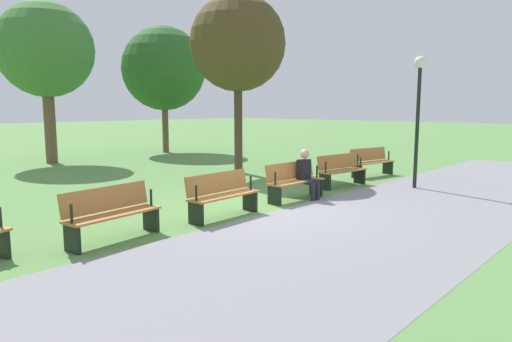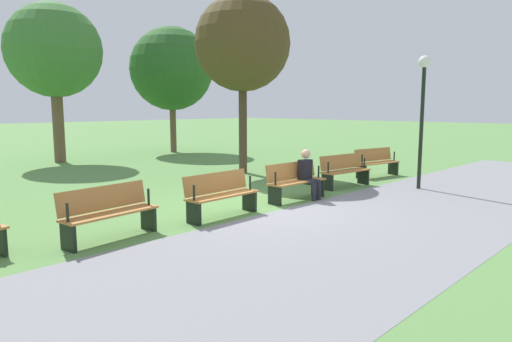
{
  "view_description": "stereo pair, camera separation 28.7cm",
  "coord_description": "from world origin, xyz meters",
  "px_view_note": "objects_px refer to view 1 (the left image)",
  "views": [
    {
      "loc": [
        7.43,
        6.51,
        2.2
      ],
      "look_at": [
        0.0,
        -0.25,
        0.8
      ],
      "focal_mm": 32.28,
      "sensor_mm": 36.0,
      "label": 1
    },
    {
      "loc": [
        7.24,
        6.72,
        2.2
      ],
      "look_at": [
        0.0,
        -0.25,
        0.8
      ],
      "focal_mm": 32.28,
      "sensor_mm": 36.0,
      "label": 2
    }
  ],
  "objects_px": {
    "bench_0": "(371,161)",
    "bench_1": "(341,170)",
    "lamp_post": "(419,96)",
    "bench_4": "(112,213)",
    "tree_2": "(238,44)",
    "bench_3": "(222,194)",
    "person_seated": "(307,173)",
    "tree_3": "(45,50)",
    "tree_1": "(164,69)",
    "bench_2": "(294,180)"
  },
  "relations": [
    {
      "from": "person_seated",
      "to": "lamp_post",
      "type": "xyz_separation_m",
      "value": [
        -3.23,
        1.3,
        1.87
      ]
    },
    {
      "from": "person_seated",
      "to": "lamp_post",
      "type": "relative_size",
      "value": 0.34
    },
    {
      "from": "tree_3",
      "to": "tree_1",
      "type": "bearing_deg",
      "value": -178.37
    },
    {
      "from": "bench_1",
      "to": "tree_3",
      "type": "relative_size",
      "value": 0.28
    },
    {
      "from": "bench_4",
      "to": "tree_3",
      "type": "height_order",
      "value": "tree_3"
    },
    {
      "from": "bench_0",
      "to": "bench_2",
      "type": "height_order",
      "value": "same"
    },
    {
      "from": "bench_1",
      "to": "tree_2",
      "type": "xyz_separation_m",
      "value": [
        0.0,
        -4.0,
        3.77
      ]
    },
    {
      "from": "bench_0",
      "to": "lamp_post",
      "type": "relative_size",
      "value": 0.49
    },
    {
      "from": "person_seated",
      "to": "tree_2",
      "type": "bearing_deg",
      "value": -113.45
    },
    {
      "from": "bench_2",
      "to": "bench_4",
      "type": "height_order",
      "value": "same"
    },
    {
      "from": "bench_0",
      "to": "bench_4",
      "type": "distance_m",
      "value": 9.43
    },
    {
      "from": "bench_4",
      "to": "lamp_post",
      "type": "xyz_separation_m",
      "value": [
        -8.24,
        1.62,
        2.03
      ]
    },
    {
      "from": "tree_3",
      "to": "bench_4",
      "type": "bearing_deg",
      "value": 70.37
    },
    {
      "from": "tree_1",
      "to": "tree_2",
      "type": "bearing_deg",
      "value": 70.74
    },
    {
      "from": "bench_0",
      "to": "tree_3",
      "type": "bearing_deg",
      "value": -53.92
    },
    {
      "from": "tree_2",
      "to": "tree_3",
      "type": "distance_m",
      "value": 7.98
    },
    {
      "from": "bench_1",
      "to": "bench_3",
      "type": "xyz_separation_m",
      "value": [
        4.72,
        0.17,
        0.0
      ]
    },
    {
      "from": "bench_1",
      "to": "bench_4",
      "type": "bearing_deg",
      "value": 6.13
    },
    {
      "from": "tree_3",
      "to": "bench_3",
      "type": "bearing_deg",
      "value": 81.61
    },
    {
      "from": "tree_2",
      "to": "tree_1",
      "type": "bearing_deg",
      "value": -109.26
    },
    {
      "from": "tree_2",
      "to": "tree_3",
      "type": "xyz_separation_m",
      "value": [
        3.02,
        -7.39,
        0.11
      ]
    },
    {
      "from": "bench_2",
      "to": "bench_3",
      "type": "bearing_deg",
      "value": 2.04
    },
    {
      "from": "bench_1",
      "to": "bench_3",
      "type": "height_order",
      "value": "same"
    },
    {
      "from": "bench_0",
      "to": "tree_2",
      "type": "distance_m",
      "value": 5.76
    },
    {
      "from": "bench_0",
      "to": "person_seated",
      "type": "relative_size",
      "value": 1.44
    },
    {
      "from": "bench_1",
      "to": "bench_4",
      "type": "height_order",
      "value": "same"
    },
    {
      "from": "bench_3",
      "to": "tree_3",
      "type": "distance_m",
      "value": 12.31
    },
    {
      "from": "bench_1",
      "to": "person_seated",
      "type": "relative_size",
      "value": 1.43
    },
    {
      "from": "person_seated",
      "to": "bench_3",
      "type": "bearing_deg",
      "value": -1.23
    },
    {
      "from": "bench_4",
      "to": "person_seated",
      "type": "distance_m",
      "value": 5.03
    },
    {
      "from": "bench_1",
      "to": "person_seated",
      "type": "distance_m",
      "value": 2.1
    },
    {
      "from": "bench_3",
      "to": "person_seated",
      "type": "xyz_separation_m",
      "value": [
        -2.66,
        0.15,
        0.17
      ]
    },
    {
      "from": "lamp_post",
      "to": "bench_4",
      "type": "bearing_deg",
      "value": -11.12
    },
    {
      "from": "bench_2",
      "to": "tree_1",
      "type": "height_order",
      "value": "tree_1"
    },
    {
      "from": "person_seated",
      "to": "bench_0",
      "type": "bearing_deg",
      "value": -169.5
    },
    {
      "from": "tree_1",
      "to": "tree_2",
      "type": "relative_size",
      "value": 1.03
    },
    {
      "from": "bench_0",
      "to": "tree_3",
      "type": "distance_m",
      "value": 12.89
    },
    {
      "from": "tree_2",
      "to": "person_seated",
      "type": "bearing_deg",
      "value": 64.5
    },
    {
      "from": "tree_1",
      "to": "bench_3",
      "type": "bearing_deg",
      "value": 57.88
    },
    {
      "from": "bench_0",
      "to": "lamp_post",
      "type": "distance_m",
      "value": 3.06
    },
    {
      "from": "tree_2",
      "to": "bench_1",
      "type": "bearing_deg",
      "value": 90.04
    },
    {
      "from": "person_seated",
      "to": "tree_2",
      "type": "distance_m",
      "value": 5.99
    },
    {
      "from": "bench_0",
      "to": "tree_2",
      "type": "relative_size",
      "value": 0.3
    },
    {
      "from": "bench_0",
      "to": "bench_1",
      "type": "xyz_separation_m",
      "value": [
        2.34,
        0.33,
        0.0
      ]
    },
    {
      "from": "bench_3",
      "to": "tree_1",
      "type": "relative_size",
      "value": 0.28
    },
    {
      "from": "tree_3",
      "to": "lamp_post",
      "type": "height_order",
      "value": "tree_3"
    },
    {
      "from": "bench_0",
      "to": "lamp_post",
      "type": "height_order",
      "value": "lamp_post"
    },
    {
      "from": "bench_1",
      "to": "bench_4",
      "type": "xyz_separation_m",
      "value": [
        7.08,
        0.0,
        0.0
      ]
    },
    {
      "from": "bench_1",
      "to": "bench_4",
      "type": "distance_m",
      "value": 7.08
    },
    {
      "from": "tree_2",
      "to": "bench_4",
      "type": "bearing_deg",
      "value": 29.49
    }
  ]
}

